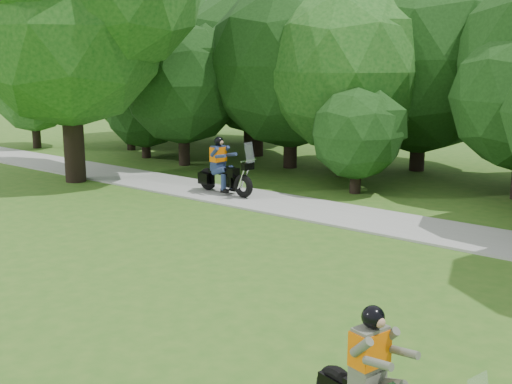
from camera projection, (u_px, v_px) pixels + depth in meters
The scene contains 5 objects.
ground at pixel (142, 325), 10.23m from camera, with size 100.00×100.00×0.00m, color #33661D.
walkway at pixel (378, 221), 16.37m from camera, with size 60.00×2.20×0.06m, color #9B9B96.
tree_line at pixel (487, 70), 20.51m from camera, with size 40.03×12.36×7.76m.
big_tree_west at pixel (74, 4), 20.62m from camera, with size 8.64×6.56×9.96m.
touring_motorcycle at pixel (222, 173), 19.37m from camera, with size 2.26×0.78×1.72m.
Camera 1 is at (7.33, -6.38, 4.26)m, focal length 45.00 mm.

